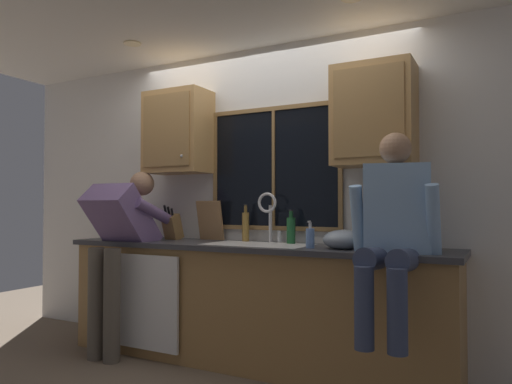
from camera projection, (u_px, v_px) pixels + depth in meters
back_wall at (269, 199)px, 4.00m from camera, size 5.46×0.12×2.55m
ceiling_downlight_left at (132, 43)px, 3.88m from camera, size 0.14×0.14×0.01m
window_glass at (274, 168)px, 3.91m from camera, size 1.10×0.02×0.95m
window_frame_top at (274, 109)px, 3.92m from camera, size 1.17×0.02×0.04m
window_frame_bottom at (274, 228)px, 3.89m from camera, size 1.17×0.02×0.04m
window_frame_left at (215, 171)px, 4.17m from camera, size 0.04×0.02×0.95m
window_frame_right at (340, 165)px, 3.64m from camera, size 0.03×0.02×0.95m
window_mullion_center at (274, 168)px, 3.90m from camera, size 0.02×0.02×0.95m
lower_cabinet_run at (249, 306)px, 3.67m from camera, size 3.06×0.58×0.88m
countertop at (248, 247)px, 3.66m from camera, size 3.12×0.62×0.04m
dishwasher_front at (147, 302)px, 3.73m from camera, size 0.60×0.02×0.74m
upper_cabinet_left at (178, 133)px, 4.18m from camera, size 0.57×0.36×0.72m
upper_cabinet_right at (374, 115)px, 3.38m from camera, size 0.57×0.36×0.72m
sink at (258, 257)px, 3.63m from camera, size 0.80×0.46×0.21m
faucet at (269, 211)px, 3.80m from camera, size 0.18×0.09×0.40m
person_standing at (120, 239)px, 3.90m from camera, size 0.53×0.71×1.51m
person_sitting_on_counter at (393, 224)px, 2.90m from camera, size 0.54×0.64×1.26m
knife_block at (172, 227)px, 4.15m from camera, size 0.12×0.18×0.32m
cutting_board at (210, 221)px, 4.10m from camera, size 0.24×0.09×0.34m
mixing_bowl at (343, 240)px, 3.26m from camera, size 0.28×0.28×0.14m
soap_dispenser at (310, 238)px, 3.32m from camera, size 0.06×0.07×0.19m
bottle_green_glass at (246, 226)px, 3.93m from camera, size 0.06×0.06×0.31m
bottle_tall_clear at (291, 230)px, 3.70m from camera, size 0.07×0.07×0.27m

